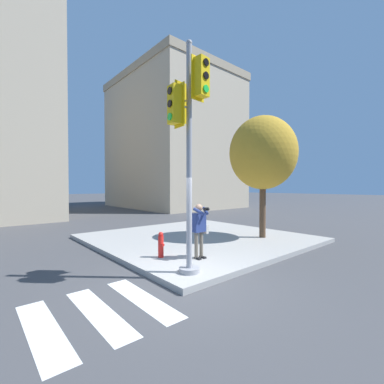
% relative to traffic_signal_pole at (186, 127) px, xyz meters
% --- Properties ---
extents(ground_plane, '(160.00, 160.00, 0.00)m').
position_rel_traffic_signal_pole_xyz_m(ground_plane, '(-0.18, -0.21, -3.72)').
color(ground_plane, '#424244').
extents(sidewalk_corner, '(8.00, 8.00, 0.15)m').
position_rel_traffic_signal_pole_xyz_m(sidewalk_corner, '(3.32, 3.29, -3.64)').
color(sidewalk_corner, '#9E9B96').
rests_on(sidewalk_corner, ground_plane).
extents(traffic_signal_pole, '(0.82, 1.14, 5.70)m').
position_rel_traffic_signal_pole_xyz_m(traffic_signal_pole, '(0.00, 0.00, 0.00)').
color(traffic_signal_pole, '#939399').
rests_on(traffic_signal_pole, sidewalk_corner).
extents(person_photographer, '(0.58, 0.54, 1.61)m').
position_rel_traffic_signal_pole_xyz_m(person_photographer, '(1.13, 0.76, -2.61)').
color(person_photographer, black).
rests_on(person_photographer, sidewalk_corner).
extents(street_tree, '(2.77, 2.77, 5.06)m').
position_rel_traffic_signal_pole_xyz_m(street_tree, '(5.24, 1.35, -0.05)').
color(street_tree, brown).
rests_on(street_tree, sidewalk_corner).
extents(fire_hydrant, '(0.16, 0.22, 0.76)m').
position_rel_traffic_signal_pole_xyz_m(fire_hydrant, '(0.32, 1.59, -3.19)').
color(fire_hydrant, red).
rests_on(fire_hydrant, sidewalk_corner).
extents(building_right, '(10.85, 13.82, 14.64)m').
position_rel_traffic_signal_pole_xyz_m(building_right, '(13.78, 19.20, 3.61)').
color(building_right, tan).
rests_on(building_right, ground_plane).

